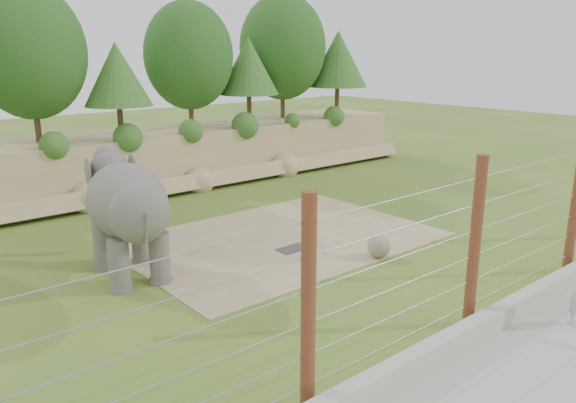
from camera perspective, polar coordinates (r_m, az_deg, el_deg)
ground at (r=16.52m, az=4.49°, el=-6.77°), size 90.00×90.00×0.00m
back_embankment at (r=26.25m, az=-14.34°, el=9.94°), size 30.00×5.52×8.77m
dirt_patch at (r=18.92m, az=-0.79°, el=-3.78°), size 10.00×7.00×0.02m
drain_grate at (r=17.91m, az=0.51°, el=-4.81°), size 1.00×0.60×0.03m
elephant at (r=16.03m, az=-15.94°, el=-1.65°), size 2.42×4.38×3.36m
stone_ball at (r=17.36m, az=9.23°, el=-4.50°), size 0.70×0.70×0.70m
retaining_wall at (r=13.64m, az=19.65°, el=-11.47°), size 26.00×0.35×0.50m
barrier_fence at (r=13.21m, az=18.47°, el=-4.01°), size 20.26×0.26×4.00m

